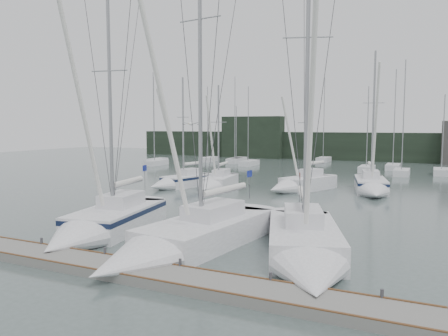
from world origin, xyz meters
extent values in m
plane|color=#485854|center=(0.00, 0.00, 0.00)|extent=(160.00, 160.00, 0.00)
cube|color=slate|center=(0.00, -5.00, 0.20)|extent=(24.00, 2.00, 0.40)
cube|color=black|center=(0.00, 62.00, 2.50)|extent=(90.00, 4.00, 5.00)
cube|color=black|center=(-20.00, 60.00, 4.00)|extent=(12.00, 3.00, 8.00)
cube|color=silver|center=(-29.71, 41.18, 0.35)|extent=(1.80, 4.50, 0.90)
cylinder|color=gray|center=(-29.71, 40.68, 7.48)|extent=(0.12, 0.12, 13.36)
cube|color=silver|center=(-17.89, 47.15, 0.35)|extent=(1.80, 4.50, 0.90)
cylinder|color=gray|center=(-17.89, 46.65, 7.50)|extent=(0.12, 0.12, 13.39)
cube|color=silver|center=(6.70, 46.53, 0.35)|extent=(1.80, 4.50, 0.90)
cylinder|color=gray|center=(6.70, 46.03, 7.39)|extent=(0.12, 0.12, 13.19)
cube|color=silver|center=(8.23, 39.39, 0.35)|extent=(1.80, 4.50, 0.90)
cylinder|color=gray|center=(8.23, 38.89, 7.52)|extent=(0.12, 0.12, 13.43)
cube|color=silver|center=(-14.19, 43.87, 0.35)|extent=(1.80, 4.50, 0.90)
cylinder|color=gray|center=(-14.19, 43.37, 6.50)|extent=(0.12, 0.12, 11.40)
cube|color=silver|center=(-23.31, 47.89, 0.35)|extent=(1.80, 4.50, 0.90)
cylinder|color=gray|center=(-23.31, 47.39, 6.82)|extent=(0.12, 0.12, 12.04)
cube|color=silver|center=(-5.20, 55.95, 0.35)|extent=(1.80, 4.50, 0.90)
cylinder|color=gray|center=(-5.20, 55.45, 7.54)|extent=(0.12, 0.12, 13.47)
cube|color=silver|center=(-18.39, 48.86, 0.35)|extent=(1.80, 4.50, 0.90)
cylinder|color=gray|center=(-18.39, 48.36, 5.13)|extent=(0.12, 0.12, 8.66)
cube|color=silver|center=(12.76, 42.23, 0.35)|extent=(1.80, 4.50, 0.90)
cylinder|color=gray|center=(12.76, 41.73, 5.44)|extent=(0.12, 0.12, 9.29)
cube|color=silver|center=(-27.71, 38.15, 0.35)|extent=(1.80, 4.50, 0.90)
cylinder|color=gray|center=(-27.71, 37.65, 7.60)|extent=(0.12, 0.12, 13.61)
cube|color=silver|center=(3.67, 42.19, 0.35)|extent=(1.80, 4.50, 0.90)
cylinder|color=gray|center=(3.67, 41.69, 6.11)|extent=(0.12, 0.12, 10.62)
cube|color=silver|center=(-5.63, 1.33, 0.50)|extent=(4.45, 7.72, 1.68)
cone|color=silver|center=(-4.73, -3.78, 0.50)|extent=(3.73, 3.63, 3.24)
cube|color=silver|center=(-5.72, 1.88, 1.73)|extent=(2.26, 3.17, 0.78)
cylinder|color=gray|center=(-5.54, 0.82, 8.04)|extent=(0.20, 0.20, 13.40)
cylinder|color=white|center=(-5.88, 2.76, 2.74)|extent=(0.92, 3.55, 0.31)
cube|color=#0E1834|center=(-5.63, 1.33, 1.06)|extent=(4.47, 7.74, 0.28)
cube|color=navy|center=(-6.29, 5.13, 3.36)|extent=(0.12, 0.60, 0.40)
cube|color=silver|center=(0.78, 0.81, 0.50)|extent=(4.64, 8.90, 1.66)
cone|color=silver|center=(-0.02, -5.21, 0.50)|extent=(3.99, 4.08, 3.54)
cube|color=silver|center=(0.86, 1.36, 1.72)|extent=(2.38, 3.63, 0.77)
cylinder|color=gray|center=(0.70, 0.21, 9.81)|extent=(0.20, 0.20, 16.97)
cylinder|color=white|center=(1.01, 2.50, 2.71)|extent=(0.86, 4.16, 0.31)
cube|color=navy|center=(1.38, 5.25, 3.32)|extent=(0.10, 0.60, 0.40)
cube|color=silver|center=(5.78, 1.50, 0.50)|extent=(5.56, 8.27, 1.65)
cone|color=silver|center=(7.51, -3.66, 0.50)|extent=(4.17, 4.14, 3.31)
cube|color=silver|center=(5.61, 2.02, 1.71)|extent=(2.69, 3.46, 0.77)
cylinder|color=gray|center=(5.96, 0.98, 8.82)|extent=(0.20, 0.20, 15.00)
cylinder|color=white|center=(5.30, 2.94, 2.70)|extent=(1.48, 3.62, 0.31)
cube|color=maroon|center=(4.50, 5.31, 3.31)|extent=(0.21, 0.57, 0.40)
cube|color=silver|center=(-11.27, 19.27, 0.43)|extent=(3.68, 5.58, 1.44)
cone|color=silver|center=(-12.26, 15.75, 0.43)|extent=(2.89, 2.76, 2.39)
cube|color=silver|center=(-11.15, 19.74, 1.48)|extent=(1.82, 2.33, 0.67)
cylinder|color=gray|center=(-11.37, 18.92, 6.10)|extent=(0.17, 0.17, 9.91)
cylinder|color=white|center=(-11.00, 20.26, 2.34)|extent=(0.93, 2.48, 0.27)
cube|color=#0E1834|center=(-11.27, 19.27, 0.91)|extent=(3.70, 5.60, 0.24)
cube|color=silver|center=(-7.88, 20.21, 0.43)|extent=(3.09, 5.82, 1.42)
cone|color=silver|center=(-7.36, 16.28, 0.43)|extent=(2.67, 2.67, 2.37)
cube|color=silver|center=(-7.94, 20.68, 1.47)|extent=(1.59, 2.38, 0.66)
cylinder|color=gray|center=(-7.83, 19.82, 5.68)|extent=(0.17, 0.17, 9.08)
cylinder|color=white|center=(-8.03, 21.32, 2.32)|extent=(0.62, 2.73, 0.27)
cube|color=silver|center=(0.58, 22.33, 0.48)|extent=(4.59, 6.22, 1.59)
cone|color=silver|center=(-1.03, 18.60, 0.48)|extent=(3.30, 3.24, 2.54)
cube|color=silver|center=(0.80, 22.81, 1.64)|extent=(2.19, 2.64, 0.74)
cylinder|color=gray|center=(0.42, 21.95, 5.65)|extent=(0.19, 0.19, 8.76)
cylinder|color=white|center=(1.04, 23.37, 2.59)|extent=(1.38, 2.66, 0.30)
cube|color=silver|center=(6.36, 23.78, 0.47)|extent=(3.83, 6.51, 1.55)
cone|color=silver|center=(7.21, 19.51, 0.47)|extent=(3.15, 3.09, 2.69)
cube|color=silver|center=(6.25, 24.29, 1.60)|extent=(1.93, 2.68, 0.72)
cylinder|color=gray|center=(6.44, 23.35, 7.16)|extent=(0.19, 0.19, 11.83)
cylinder|color=white|center=(6.12, 24.97, 2.53)|extent=(0.87, 2.98, 0.29)
cube|color=#0E1834|center=(6.36, 23.78, 0.98)|extent=(3.86, 6.53, 0.26)
sphere|color=#D26612|center=(-2.83, 11.91, 0.00)|extent=(0.48, 0.48, 0.48)
sphere|color=#D26612|center=(-9.81, 11.25, 0.00)|extent=(0.51, 0.51, 0.51)
ellipsoid|color=white|center=(-0.57, 1.51, 6.35)|extent=(0.27, 0.46, 0.20)
cube|color=gray|center=(-0.85, 1.55, 6.37)|extent=(0.45, 0.19, 0.11)
cube|color=gray|center=(-0.30, 1.48, 6.37)|extent=(0.45, 0.19, 0.11)
camera|label=1|loc=(11.25, -19.37, 6.26)|focal=35.00mm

